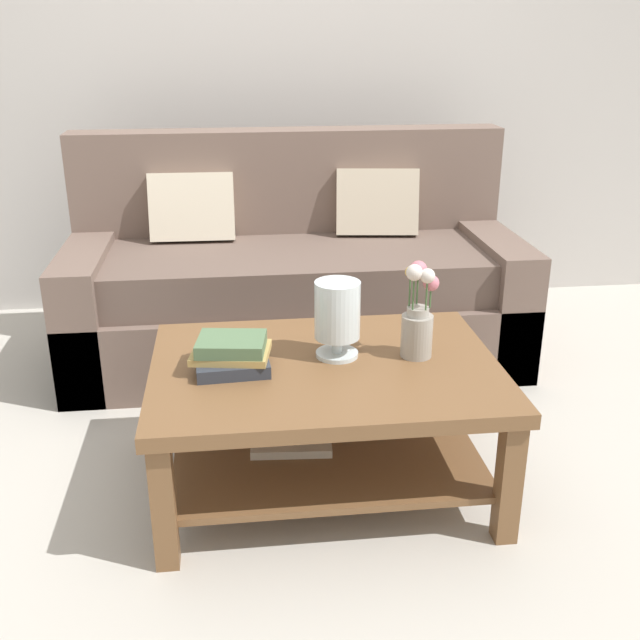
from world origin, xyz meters
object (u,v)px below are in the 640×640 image
(book_stack_main, at_px, (232,354))
(glass_hurricane_vase, at_px, (337,314))
(couch, at_px, (295,283))
(coffee_table, at_px, (325,398))
(flower_pitcher, at_px, (418,318))

(book_stack_main, bearing_deg, glass_hurricane_vase, 10.14)
(couch, relative_size, coffee_table, 1.82)
(coffee_table, bearing_deg, book_stack_main, -179.29)
(couch, relative_size, flower_pitcher, 6.33)
(coffee_table, bearing_deg, glass_hurricane_vase, 50.40)
(coffee_table, bearing_deg, flower_pitcher, 5.25)
(couch, bearing_deg, book_stack_main, -104.69)
(couch, height_order, coffee_table, couch)
(glass_hurricane_vase, distance_m, flower_pitcher, 0.27)
(couch, height_order, glass_hurricane_vase, couch)
(couch, height_order, book_stack_main, couch)
(book_stack_main, relative_size, glass_hurricane_vase, 1.04)
(flower_pitcher, bearing_deg, coffee_table, -174.75)
(couch, bearing_deg, flower_pitcher, -74.49)
(glass_hurricane_vase, bearing_deg, coffee_table, -129.60)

